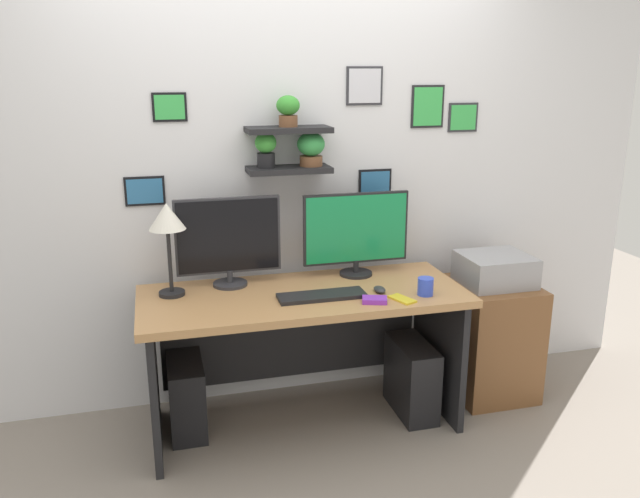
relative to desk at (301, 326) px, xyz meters
The scene contains 15 objects.
ground_plane 0.54m from the desk, 90.00° to the right, with size 8.00×8.00×0.00m, color gray.
back_wall_assembly 0.90m from the desk, 89.55° to the left, with size 4.40×0.24×2.70m.
desk is the anchor object (origin of this frame).
monitor_left 0.60m from the desk, 154.98° to the left, with size 0.55×0.18×0.47m.
monitor_right 0.59m from the desk, 25.02° to the left, with size 0.59×0.18×0.46m.
keyboard 0.27m from the desk, 64.94° to the right, with size 0.44×0.14×0.02m, color black.
computer_mouse 0.46m from the desk, 21.74° to the right, with size 0.06×0.09×0.03m, color #2D2D33.
desk_lamp 0.88m from the desk, behind, with size 0.18×0.18×0.47m.
cell_phone 0.57m from the desk, 32.70° to the right, with size 0.07×0.14×0.01m, color yellow.
coffee_mug 0.68m from the desk, 22.77° to the right, with size 0.08×0.08×0.09m, color blue.
scissors_tray 0.47m from the desk, 42.64° to the right, with size 0.12×0.08×0.02m, color purple.
drawer_cabinet 1.15m from the desk, ahead, with size 0.44×0.50×0.67m, color brown.
printer 1.16m from the desk, ahead, with size 0.38×0.34×0.17m, color #9E9EA3.
computer_tower_left 0.71m from the desk, behind, with size 0.18×0.40×0.39m, color black.
computer_tower_right 0.70m from the desk, ahead, with size 0.18×0.40×0.41m, color black.
Camera 1 is at (-0.70, -2.99, 1.86)m, focal length 35.90 mm.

